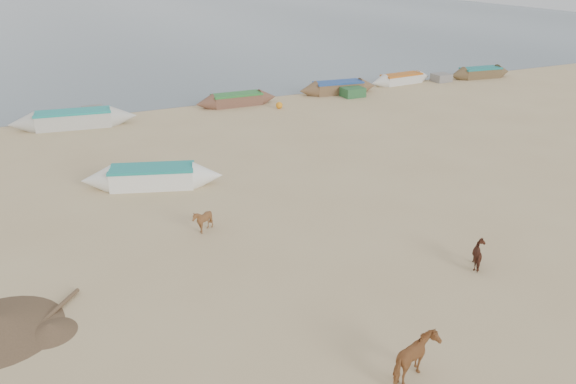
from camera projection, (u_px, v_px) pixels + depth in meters
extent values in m
plane|color=tan|center=(340.00, 263.00, 18.32)|extent=(140.00, 140.00, 0.00)
plane|color=slate|center=(71.00, 19.00, 86.44)|extent=(160.00, 160.00, 0.00)
imported|color=#985E32|center=(415.00, 359.00, 13.13)|extent=(1.51, 1.11, 1.16)
imported|color=brown|center=(203.00, 220.00, 20.23)|extent=(0.93, 0.86, 0.92)
imported|color=#4E2619|center=(481.00, 255.00, 17.97)|extent=(0.86, 0.95, 0.84)
sphere|color=orange|center=(279.00, 105.00, 36.46)|extent=(0.44, 0.44, 0.44)
cube|color=slate|center=(93.00, 111.00, 34.87)|extent=(1.20, 1.10, 0.56)
cube|color=#2A5F33|center=(353.00, 92.00, 39.49)|extent=(1.50, 1.20, 0.64)
cube|color=slate|center=(441.00, 78.00, 44.16)|extent=(1.30, 1.20, 0.60)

